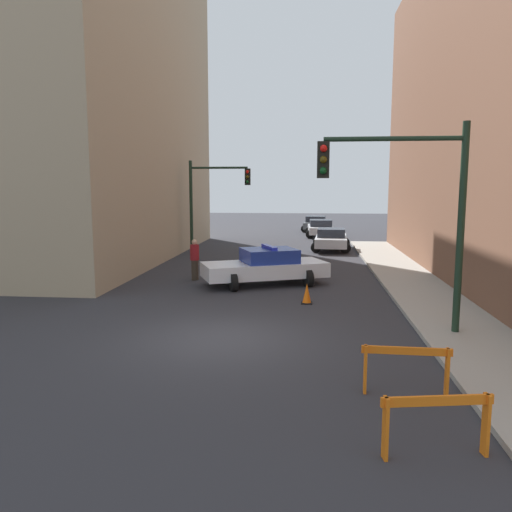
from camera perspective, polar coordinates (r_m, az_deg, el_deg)
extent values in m
plane|color=#2D2D33|center=(12.67, -4.11, -9.35)|extent=(120.00, 120.00, 0.00)
cube|color=#9E998E|center=(13.11, 24.03, -9.16)|extent=(2.40, 44.00, 0.12)
cube|color=tan|center=(30.07, -23.48, 18.26)|extent=(14.00, 20.00, 18.96)
cylinder|color=black|center=(13.31, 22.36, 2.86)|extent=(0.18, 0.18, 5.20)
cylinder|color=black|center=(12.94, 15.47, 12.80)|extent=(3.40, 0.12, 0.12)
cube|color=black|center=(12.75, 7.69, 10.83)|extent=(0.30, 0.22, 0.90)
sphere|color=red|center=(12.62, 7.73, 12.09)|extent=(0.18, 0.18, 0.18)
sphere|color=#4C3D0C|center=(12.60, 7.71, 10.87)|extent=(0.18, 0.18, 0.18)
sphere|color=#0C4219|center=(12.59, 7.69, 9.64)|extent=(0.18, 0.18, 0.18)
cylinder|color=black|center=(28.36, -7.42, 5.51)|extent=(0.18, 0.18, 5.20)
cylinder|color=black|center=(28.03, -4.27, 10.03)|extent=(3.20, 0.12, 0.12)
cube|color=black|center=(27.78, -0.96, 9.04)|extent=(0.30, 0.22, 0.90)
sphere|color=red|center=(27.64, -1.00, 9.60)|extent=(0.18, 0.18, 0.18)
sphere|color=#4C3D0C|center=(27.63, -1.00, 9.04)|extent=(0.18, 0.18, 0.18)
sphere|color=#0C4219|center=(27.63, -1.00, 8.48)|extent=(0.18, 0.18, 0.18)
cube|color=white|center=(19.18, 0.99, -1.54)|extent=(5.05, 3.53, 0.55)
cube|color=navy|center=(19.16, 1.52, 0.07)|extent=(2.45, 2.27, 0.52)
cylinder|color=black|center=(18.03, -2.60, -3.05)|extent=(0.46, 0.69, 0.66)
cylinder|color=black|center=(19.66, -3.83, -2.14)|extent=(0.46, 0.69, 0.66)
cylinder|color=black|center=(18.95, 5.98, -2.55)|extent=(0.46, 0.69, 0.66)
cylinder|color=black|center=(20.50, 4.13, -1.73)|extent=(0.46, 0.69, 0.66)
cube|color=#2633BF|center=(19.12, 1.53, 1.02)|extent=(0.72, 1.35, 0.12)
cube|color=silver|center=(30.11, 8.58, 1.75)|extent=(2.05, 4.40, 0.52)
cube|color=#232833|center=(29.89, 8.60, 2.67)|extent=(1.69, 1.89, 0.48)
cylinder|color=black|center=(31.48, 7.10, 1.57)|extent=(0.63, 0.26, 0.62)
cylinder|color=black|center=(31.47, 10.11, 1.50)|extent=(0.63, 0.26, 0.62)
cylinder|color=black|center=(28.84, 6.89, 0.99)|extent=(0.63, 0.26, 0.62)
cylinder|color=black|center=(28.82, 10.18, 0.92)|extent=(0.63, 0.26, 0.62)
cube|color=silver|center=(38.01, 7.37, 3.04)|extent=(1.92, 4.35, 0.52)
cube|color=#232833|center=(37.80, 7.40, 3.77)|extent=(1.64, 1.85, 0.48)
cylinder|color=black|center=(39.32, 6.06, 2.84)|extent=(0.63, 0.24, 0.62)
cylinder|color=black|center=(39.41, 8.47, 2.81)|extent=(0.63, 0.24, 0.62)
cylinder|color=black|center=(36.67, 6.18, 2.47)|extent=(0.63, 0.24, 0.62)
cylinder|color=black|center=(36.76, 8.77, 2.44)|extent=(0.63, 0.24, 0.62)
cube|color=#474C51|center=(42.74, 6.85, 3.58)|extent=(2.14, 4.43, 0.52)
cube|color=#232833|center=(42.53, 6.85, 4.24)|extent=(1.72, 1.93, 0.48)
cylinder|color=black|center=(44.14, 5.89, 3.39)|extent=(0.64, 0.27, 0.62)
cylinder|color=black|center=(44.04, 8.04, 3.35)|extent=(0.64, 0.27, 0.62)
cylinder|color=black|center=(41.50, 5.58, 3.11)|extent=(0.64, 0.27, 0.62)
cylinder|color=black|center=(41.39, 7.87, 3.06)|extent=(0.64, 0.27, 0.62)
cylinder|color=#382D23|center=(20.37, -7.00, -1.60)|extent=(0.34, 0.34, 0.82)
cylinder|color=maroon|center=(20.26, -7.03, 0.41)|extent=(0.43, 0.43, 0.62)
sphere|color=tan|center=(20.21, -7.05, 1.59)|extent=(0.26, 0.26, 0.22)
cube|color=orange|center=(7.58, 20.03, -15.27)|extent=(1.58, 0.33, 0.14)
cube|color=orange|center=(7.49, 14.58, -18.54)|extent=(0.08, 0.17, 0.90)
cube|color=orange|center=(8.04, 24.79, -17.11)|extent=(0.08, 0.17, 0.90)
cube|color=orange|center=(9.52, 16.83, -10.33)|extent=(1.60, 0.09, 0.14)
cube|color=orange|center=(9.55, 12.37, -12.52)|extent=(0.05, 0.16, 0.90)
cube|color=orange|center=(9.79, 21.00, -12.37)|extent=(0.05, 0.16, 0.90)
cube|color=black|center=(16.33, 5.81, -5.36)|extent=(0.36, 0.36, 0.04)
cone|color=#F2600C|center=(16.26, 5.83, -4.23)|extent=(0.28, 0.28, 0.62)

